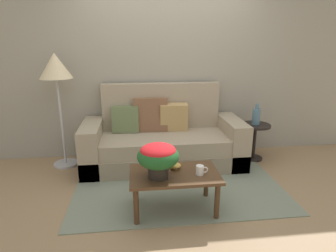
# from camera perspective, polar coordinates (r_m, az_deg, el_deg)

# --- Properties ---
(ground_plane) EXTENTS (14.00, 14.00, 0.00)m
(ground_plane) POSITION_cam_1_polar(r_m,az_deg,el_deg) (3.50, 2.02, -11.84)
(ground_plane) COLOR #997A56
(wall_back) EXTENTS (6.40, 0.12, 2.73)m
(wall_back) POSITION_cam_1_polar(r_m,az_deg,el_deg) (4.23, -0.23, 12.52)
(wall_back) COLOR gray
(wall_back) RESTS_ON ground
(area_rug) EXTENTS (2.43, 1.71, 0.01)m
(area_rug) POSITION_cam_1_polar(r_m,az_deg,el_deg) (3.56, 1.84, -11.23)
(area_rug) COLOR gray
(area_rug) RESTS_ON ground
(couch) EXTENTS (2.18, 0.86, 1.10)m
(couch) POSITION_cam_1_polar(r_m,az_deg,el_deg) (3.98, -1.09, -2.99)
(couch) COLOR gray
(couch) RESTS_ON ground
(coffee_table) EXTENTS (0.89, 0.53, 0.41)m
(coffee_table) POSITION_cam_1_polar(r_m,az_deg,el_deg) (2.89, 1.27, -10.50)
(coffee_table) COLOR #442D1B
(coffee_table) RESTS_ON ground
(side_table) EXTENTS (0.42, 0.42, 0.53)m
(side_table) POSITION_cam_1_polar(r_m,az_deg,el_deg) (4.29, 17.05, -1.77)
(side_table) COLOR black
(side_table) RESTS_ON ground
(floor_lamp) EXTENTS (0.42, 0.42, 1.54)m
(floor_lamp) POSITION_cam_1_polar(r_m,az_deg,el_deg) (3.97, -21.62, 10.00)
(floor_lamp) COLOR #B2B2B7
(floor_lamp) RESTS_ON ground
(potted_plant) EXTENTS (0.40, 0.40, 0.34)m
(potted_plant) POSITION_cam_1_polar(r_m,az_deg,el_deg) (2.69, -2.00, -6.11)
(potted_plant) COLOR black
(potted_plant) RESTS_ON coffee_table
(coffee_mug) EXTENTS (0.12, 0.08, 0.09)m
(coffee_mug) POSITION_cam_1_polar(r_m,az_deg,el_deg) (2.83, 6.49, -8.79)
(coffee_mug) COLOR white
(coffee_mug) RESTS_ON coffee_table
(snack_bowl) EXTENTS (0.12, 0.12, 0.06)m
(snack_bowl) POSITION_cam_1_polar(r_m,az_deg,el_deg) (2.94, 1.49, -7.97)
(snack_bowl) COLOR gold
(snack_bowl) RESTS_ON coffee_table
(table_vase) EXTENTS (0.11, 0.11, 0.30)m
(table_vase) POSITION_cam_1_polar(r_m,az_deg,el_deg) (4.21, 17.34, 1.93)
(table_vase) COLOR slate
(table_vase) RESTS_ON side_table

